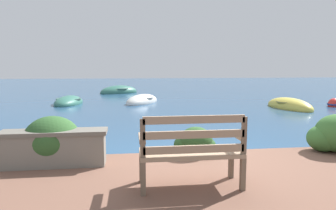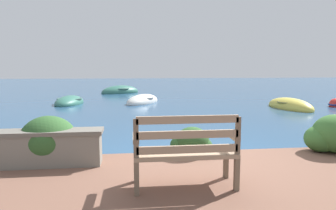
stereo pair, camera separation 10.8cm
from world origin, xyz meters
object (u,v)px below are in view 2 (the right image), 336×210
park_bench (185,150)px  rowboat_nearest (290,107)px  rowboat_far (70,103)px  rowboat_outer (120,92)px  rowboat_mid (143,102)px  mooring_buoy (336,105)px

park_bench → rowboat_nearest: 9.94m
park_bench → rowboat_nearest: park_bench is taller
rowboat_far → rowboat_nearest: bearing=-98.0°
park_bench → rowboat_outer: park_bench is taller
rowboat_mid → rowboat_outer: 5.69m
park_bench → rowboat_outer: size_ratio=0.44×
park_bench → rowboat_outer: 16.28m
rowboat_nearest → rowboat_far: rowboat_nearest is taller
park_bench → rowboat_nearest: (5.79, 8.05, -0.64)m
rowboat_nearest → rowboat_outer: size_ratio=0.92×
rowboat_outer → rowboat_far: bearing=39.0°
rowboat_mid → mooring_buoy: (8.19, -2.33, 0.03)m
mooring_buoy → rowboat_nearest: bearing=-172.8°
rowboat_nearest → mooring_buoy: 2.25m
rowboat_nearest → park_bench: bearing=-45.4°
mooring_buoy → rowboat_outer: bearing=140.3°
rowboat_outer → rowboat_mid: bearing=72.7°
rowboat_outer → mooring_buoy: size_ratio=4.89×
mooring_buoy → park_bench: bearing=-133.9°
rowboat_nearest → rowboat_outer: 10.91m
rowboat_mid → rowboat_far: rowboat_mid is taller
rowboat_outer → mooring_buoy: 12.32m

